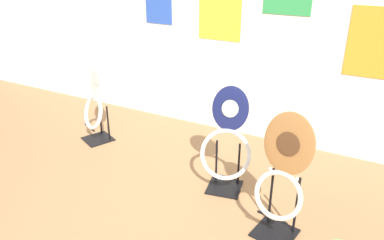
{
  "coord_description": "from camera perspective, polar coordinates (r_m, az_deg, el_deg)",
  "views": [
    {
      "loc": [
        1.4,
        -1.23,
        1.86
      ],
      "look_at": [
        0.05,
        1.33,
        0.55
      ],
      "focal_mm": 35.0,
      "sensor_mm": 36.0,
      "label": 1
    }
  ],
  "objects": [
    {
      "name": "toilet_seat_display_white_plain",
      "position": [
        4.02,
        -14.55,
        2.31
      ],
      "size": [
        0.4,
        0.37,
        0.88
      ],
      "color": "black",
      "rests_on": "ground_plane"
    },
    {
      "name": "wall_back",
      "position": [
        3.91,
        6.85,
        15.98
      ],
      "size": [
        8.0,
        0.07,
        2.6
      ],
      "color": "silver",
      "rests_on": "ground_plane"
    },
    {
      "name": "toilet_seat_display_navy_moon",
      "position": [
        3.09,
        5.26,
        -4.15
      ],
      "size": [
        0.46,
        0.36,
        0.88
      ],
      "color": "black",
      "rests_on": "ground_plane"
    },
    {
      "name": "toilet_seat_display_woodgrain",
      "position": [
        2.63,
        13.58,
        -8.6
      ],
      "size": [
        0.38,
        0.32,
        0.92
      ],
      "color": "black",
      "rests_on": "ground_plane"
    }
  ]
}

